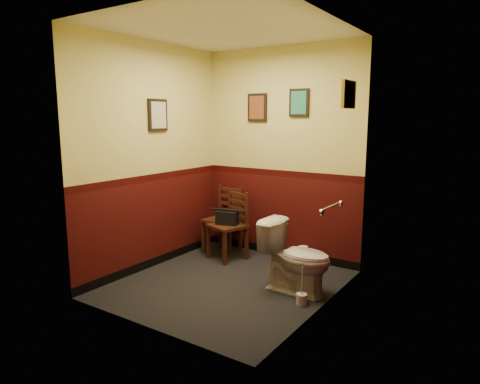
% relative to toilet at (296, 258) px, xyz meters
% --- Properties ---
extents(floor, '(2.20, 2.40, 0.00)m').
position_rel_toilet_xyz_m(floor, '(-0.72, -0.24, -0.37)').
color(floor, black).
rests_on(floor, ground).
extents(ceiling, '(2.20, 2.40, 0.00)m').
position_rel_toilet_xyz_m(ceiling, '(-0.72, -0.24, 2.33)').
color(ceiling, silver).
rests_on(ceiling, ground).
extents(wall_back, '(2.20, 0.00, 2.70)m').
position_rel_toilet_xyz_m(wall_back, '(-0.72, 0.96, 0.98)').
color(wall_back, '#3F0C0B').
rests_on(wall_back, ground).
extents(wall_front, '(2.20, 0.00, 2.70)m').
position_rel_toilet_xyz_m(wall_front, '(-0.72, -1.44, 0.98)').
color(wall_front, '#3F0C0B').
rests_on(wall_front, ground).
extents(wall_left, '(0.00, 2.40, 2.70)m').
position_rel_toilet_xyz_m(wall_left, '(-1.82, -0.24, 0.98)').
color(wall_left, '#3F0C0B').
rests_on(wall_left, ground).
extents(wall_right, '(0.00, 2.40, 2.70)m').
position_rel_toilet_xyz_m(wall_right, '(0.38, -0.24, 0.98)').
color(wall_right, '#3F0C0B').
rests_on(wall_right, ground).
extents(grab_bar, '(0.05, 0.56, 0.06)m').
position_rel_toilet_xyz_m(grab_bar, '(0.35, 0.01, 0.58)').
color(grab_bar, silver).
rests_on(grab_bar, wall_right).
extents(framed_print_back_a, '(0.28, 0.04, 0.36)m').
position_rel_toilet_xyz_m(framed_print_back_a, '(-1.07, 0.94, 1.58)').
color(framed_print_back_a, black).
rests_on(framed_print_back_a, wall_back).
extents(framed_print_back_b, '(0.26, 0.04, 0.34)m').
position_rel_toilet_xyz_m(framed_print_back_b, '(-0.47, 0.94, 1.63)').
color(framed_print_back_b, black).
rests_on(framed_print_back_b, wall_back).
extents(framed_print_left, '(0.04, 0.30, 0.38)m').
position_rel_toilet_xyz_m(framed_print_left, '(-1.80, -0.14, 1.48)').
color(framed_print_left, black).
rests_on(framed_print_left, wall_left).
extents(framed_print_right, '(0.04, 0.34, 0.28)m').
position_rel_toilet_xyz_m(framed_print_right, '(0.36, 0.36, 1.68)').
color(framed_print_right, olive).
rests_on(framed_print_right, wall_right).
extents(toilet, '(0.76, 0.43, 0.74)m').
position_rel_toilet_xyz_m(toilet, '(0.00, 0.00, 0.00)').
color(toilet, white).
rests_on(toilet, floor).
extents(toilet_brush, '(0.11, 0.11, 0.39)m').
position_rel_toilet_xyz_m(toilet_brush, '(0.20, -0.26, -0.31)').
color(toilet_brush, silver).
rests_on(toilet_brush, floor).
extents(chair_left, '(0.44, 0.44, 0.89)m').
position_rel_toilet_xyz_m(chair_left, '(-1.44, 0.70, 0.08)').
color(chair_left, '#3E1D12').
rests_on(chair_left, floor).
extents(chair_right, '(0.51, 0.51, 0.88)m').
position_rel_toilet_xyz_m(chair_right, '(-1.21, 0.51, 0.07)').
color(chair_right, '#3E1D12').
rests_on(chair_right, floor).
extents(handbag, '(0.30, 0.20, 0.20)m').
position_rel_toilet_xyz_m(handbag, '(-1.22, 0.47, 0.18)').
color(handbag, black).
rests_on(handbag, chair_right).
extents(tp_stack, '(0.25, 0.13, 0.22)m').
position_rel_toilet_xyz_m(tp_stack, '(-0.32, 0.86, -0.28)').
color(tp_stack, silver).
rests_on(tp_stack, floor).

